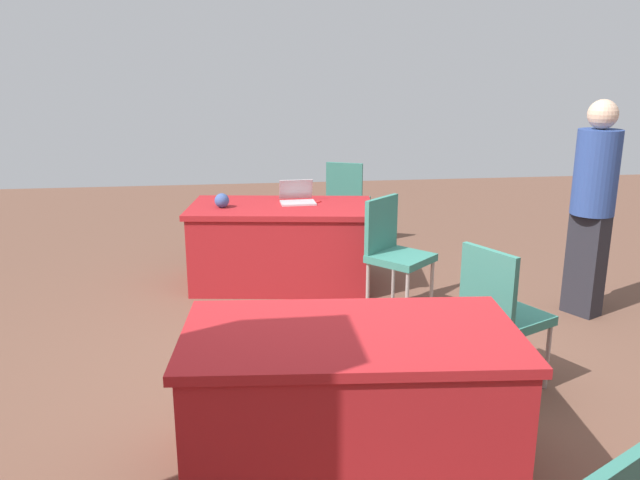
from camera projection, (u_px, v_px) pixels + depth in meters
ground_plane at (337, 374)px, 4.35m from camera, size 14.40×14.40×0.00m
table_foreground at (282, 245)px, 6.03m from camera, size 1.79×1.12×0.76m
table_mid_right at (350, 400)px, 3.26m from camera, size 1.73×1.03×0.76m
chair_tucked_left at (394, 248)px, 5.28m from camera, size 0.62×0.62×0.97m
chair_tucked_right at (500, 309)px, 4.03m from camera, size 0.59×0.59×0.95m
chair_aisle at (347, 196)px, 7.44m from camera, size 0.58×0.58×0.94m
person_attendee_standing at (593, 198)px, 5.15m from camera, size 0.46×0.46×1.76m
laptop_silver at (297, 198)px, 6.03m from camera, size 0.33×0.30×0.21m
yarn_ball at (222, 200)px, 5.81m from camera, size 0.13×0.13×0.13m
scissors_red at (314, 203)px, 6.01m from camera, size 0.15×0.16×0.01m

